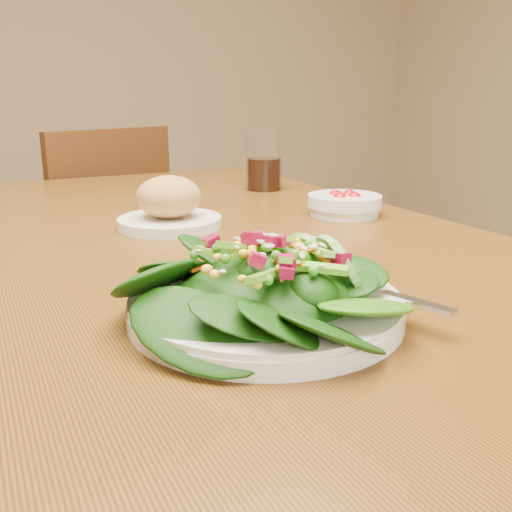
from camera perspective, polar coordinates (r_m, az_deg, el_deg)
name	(u,v)px	position (r m, az deg, el deg)	size (l,w,h in m)	color
dining_table	(181,301)	(0.89, -7.48, -4.49)	(0.90, 1.40, 0.75)	brown
chair_far	(97,262)	(1.81, -15.63, -0.62)	(0.50, 0.51, 0.86)	#42220D
salad_plate	(274,288)	(0.55, 1.81, -3.23)	(0.27, 0.26, 0.08)	silver
bread_plate	(169,206)	(0.93, -8.68, 4.92)	(0.17, 0.17, 0.08)	silver
tomato_bowl	(344,204)	(1.02, 8.83, 5.14)	(0.13, 0.13, 0.04)	silver
drinking_glass	(264,163)	(1.28, 0.81, 9.31)	(0.08, 0.08, 0.14)	silver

